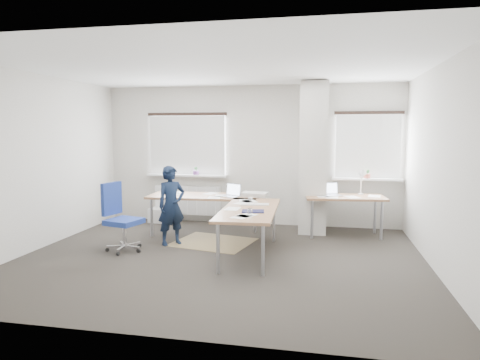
% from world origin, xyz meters
% --- Properties ---
extents(ground, '(6.00, 6.00, 0.00)m').
position_xyz_m(ground, '(0.00, 0.00, 0.00)').
color(ground, black).
rests_on(ground, ground).
extents(room_shell, '(6.04, 5.04, 2.82)m').
position_xyz_m(room_shell, '(0.18, 0.45, 1.75)').
color(room_shell, '#BCB5AB').
rests_on(room_shell, ground).
extents(floor_mat, '(1.46, 1.31, 0.01)m').
position_xyz_m(floor_mat, '(-0.34, 0.88, 0.00)').
color(floor_mat, olive).
rests_on(floor_mat, ground).
extents(white_crate, '(0.52, 0.40, 0.29)m').
position_xyz_m(white_crate, '(-1.81, 2.25, 0.15)').
color(white_crate, white).
rests_on(white_crate, ground).
extents(desk_main, '(2.50, 2.61, 0.96)m').
position_xyz_m(desk_main, '(-0.07, 0.84, 0.69)').
color(desk_main, brown).
rests_on(desk_main, ground).
extents(desk_side, '(1.47, 0.85, 1.22)m').
position_xyz_m(desk_side, '(1.88, 1.80, 0.69)').
color(desk_side, brown).
rests_on(desk_side, ground).
extents(task_chair, '(0.61, 0.59, 1.09)m').
position_xyz_m(task_chair, '(-1.62, 0.10, 0.30)').
color(task_chair, navy).
rests_on(task_chair, ground).
extents(person, '(0.56, 0.57, 1.32)m').
position_xyz_m(person, '(-0.99, 0.63, 0.66)').
color(person, black).
rests_on(person, ground).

